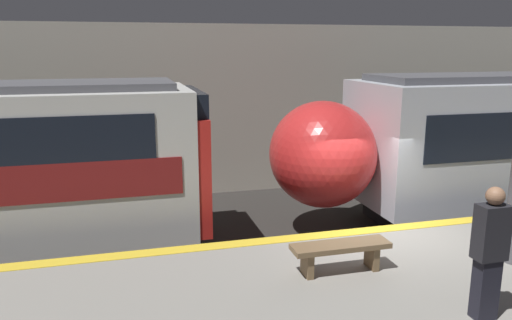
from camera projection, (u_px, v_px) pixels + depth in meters
ground_plane at (375, 277)px, 9.62m from camera, size 120.00×120.00×0.00m
platform at (440, 303)px, 7.62m from camera, size 40.00×4.01×1.05m
station_rear_barrier at (276, 109)px, 15.19m from camera, size 50.00×0.15×4.99m
person_waiting at (489, 250)px, 6.04m from camera, size 0.38×0.24×1.70m
platform_bench at (340, 250)px, 7.44m from camera, size 1.50×0.40×0.45m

